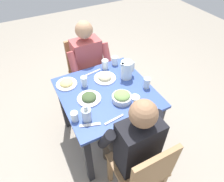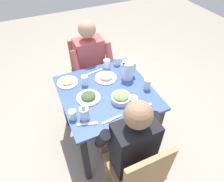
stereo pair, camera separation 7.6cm
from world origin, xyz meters
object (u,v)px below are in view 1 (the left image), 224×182
object	(u,v)px
dining_table	(107,101)
oil_carafe	(87,115)
chair_far	(85,69)
water_glass_far_right	(115,61)
salad_bowl	(122,97)
water_glass_near_right	(75,116)
wine_glass	(135,102)
water_glass_by_pitcher	(105,64)
plate_beans	(105,77)
diner_far	(91,68)
diner_near	(131,141)
plate_dolmas	(89,98)
water_glass_near_left	(147,83)
chair_near	(143,171)
water_glass_far_left	(84,81)
plate_fries	(67,83)
water_pitcher	(127,70)

from	to	relation	value
dining_table	oil_carafe	distance (m)	0.42
chair_far	water_glass_far_right	bearing A→B (deg)	-57.48
salad_bowl	water_glass_near_right	bearing A→B (deg)	-177.70
water_glass_far_right	wine_glass	bearing A→B (deg)	-105.41
water_glass_by_pitcher	oil_carafe	distance (m)	0.72
dining_table	plate_beans	bearing A→B (deg)	69.35
salad_bowl	oil_carafe	world-z (taller)	oil_carafe
diner_far	salad_bowl	world-z (taller)	diner_far
diner_near	water_glass_near_right	world-z (taller)	diner_near
water_glass_near_right	plate_dolmas	bearing A→B (deg)	40.88
water_glass_by_pitcher	water_glass_near_left	bearing A→B (deg)	-64.59
diner_far	salad_bowl	bearing A→B (deg)	-87.92
chair_near	water_glass_far_left	world-z (taller)	chair_near
water_glass_near_right	water_glass_by_pitcher	distance (m)	0.75
plate_beans	water_glass_far_right	xyz separation A→B (m)	(0.21, 0.18, 0.03)
diner_near	dining_table	bearing A→B (deg)	85.37
diner_near	chair_near	bearing A→B (deg)	-90.00
dining_table	salad_bowl	bearing A→B (deg)	-66.79
diner_far	plate_beans	world-z (taller)	diner_far
salad_bowl	plate_beans	xyz separation A→B (m)	(-0.00, 0.35, -0.02)
oil_carafe	plate_fries	bearing A→B (deg)	91.75
water_glass_far_left	oil_carafe	distance (m)	0.43
water_pitcher	plate_dolmas	size ratio (longest dim) A/B	0.86
oil_carafe	water_glass_far_left	bearing A→B (deg)	71.09
water_glass_near_left	oil_carafe	bearing A→B (deg)	-170.91
salad_bowl	plate_fries	distance (m)	0.58
water_glass_by_pitcher	plate_dolmas	bearing A→B (deg)	-133.36
diner_far	water_glass_far_left	xyz separation A→B (m)	(-0.20, -0.34, 0.14)
plate_beans	wine_glass	distance (m)	0.54
dining_table	oil_carafe	world-z (taller)	oil_carafe
diner_near	water_glass_far_left	xyz separation A→B (m)	(-0.11, 0.71, 0.14)
salad_bowl	oil_carafe	bearing A→B (deg)	-170.59
plate_beans	water_glass_near_right	world-z (taller)	water_glass_near_right
diner_near	diner_far	distance (m)	1.06
oil_carafe	water_glass_far_right	bearing A→B (deg)	45.77
water_pitcher	water_glass_by_pitcher	xyz separation A→B (m)	(-0.12, 0.24, -0.04)
plate_dolmas	chair_near	bearing A→B (deg)	-78.48
water_glass_near_right	chair_near	bearing A→B (deg)	-58.11
water_glass_far_right	water_glass_near_left	world-z (taller)	water_glass_near_left
chair_far	plate_fries	bearing A→B (deg)	-127.86
water_pitcher	water_glass_far_right	xyz separation A→B (m)	(0.00, 0.26, -0.05)
water_glass_far_right	water_glass_near_left	size ratio (longest dim) A/B	0.86
plate_beans	water_glass_near_left	distance (m)	0.43
plate_beans	plate_fries	bearing A→B (deg)	166.25
water_glass_by_pitcher	dining_table	bearing A→B (deg)	-113.67
diner_near	plate_dolmas	size ratio (longest dim) A/B	5.40
plate_fries	water_glass_far_right	world-z (taller)	water_glass_far_right
water_pitcher	plate_dolmas	distance (m)	0.49
water_glass_far_left	water_glass_by_pitcher	world-z (taller)	water_glass_far_left
water_pitcher	plate_fries	xyz separation A→B (m)	(-0.59, 0.17, -0.08)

